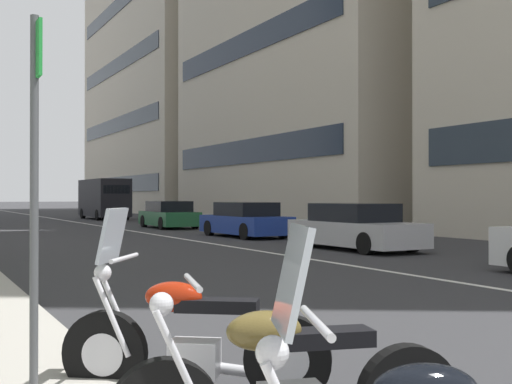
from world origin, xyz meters
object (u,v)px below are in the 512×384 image
Objects in this scene: car_following_behind at (245,221)px; car_lead_in_lane at (169,215)px; car_mid_block_traffic at (354,228)px; parking_sign_by_curb at (35,170)px; motorcycle_nearest_camera at (190,341)px; delivery_van_ahead at (104,198)px.

car_following_behind reaches higher than car_lead_in_lane.
parking_sign_by_curb is (-10.60, 10.88, 1.13)m from car_mid_block_traffic.
car_following_behind is at bearing 0.33° from car_mid_block_traffic.
motorcycle_nearest_camera is 0.39× the size of car_mid_block_traffic.
delivery_van_ahead reaches higher than car_lead_in_lane.
car_following_behind is (6.77, 0.17, -0.01)m from car_mid_block_traffic.
delivery_van_ahead is (28.62, -0.08, 0.83)m from car_mid_block_traffic.
motorcycle_nearest_camera is 0.66× the size of parking_sign_by_curb.
motorcycle_nearest_camera is 40.53m from delivery_van_ahead.
car_following_behind is 0.74× the size of delivery_van_ahead.
car_lead_in_lane is (25.50, -9.40, 0.20)m from motorcycle_nearest_camera.
parking_sign_by_curb is (0.08, 1.15, 1.33)m from motorcycle_nearest_camera.
car_lead_in_lane is at bearing -22.56° from parking_sign_by_curb.
parking_sign_by_curb reaches higher than car_following_behind.
parking_sign_by_curb reaches higher than car_lead_in_lane.
parking_sign_by_curb is (-25.42, 10.56, 1.13)m from car_lead_in_lane.
car_lead_in_lane is 1.60× the size of parking_sign_by_curb.
car_mid_block_traffic reaches higher than car_lead_in_lane.
delivery_van_ahead is at bearing -0.69° from car_lead_in_lane.
car_mid_block_traffic is 14.82m from car_lead_in_lane.
motorcycle_nearest_camera is 0.41× the size of car_lead_in_lane.
car_mid_block_traffic is at bearing 178.79° from car_following_behind.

